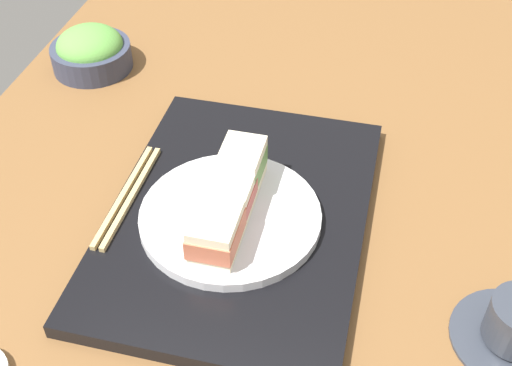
{
  "coord_description": "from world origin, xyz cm",
  "views": [
    {
      "loc": [
        61.6,
        11.22,
        62.1
      ],
      "look_at": [
        1.39,
        -3.35,
        5.0
      ],
      "focal_mm": 46.19,
      "sensor_mm": 36.0,
      "label": 1
    }
  ],
  "objects_px": {
    "sandwich_plate": "(230,217)",
    "chopsticks_pair": "(128,195)",
    "sandwich_middle": "(230,199)",
    "sandwich_near": "(242,165)",
    "sandwich_far": "(216,233)",
    "salad_bowl": "(91,51)"
  },
  "relations": [
    {
      "from": "sandwich_plate",
      "to": "sandwich_far",
      "type": "xyz_separation_m",
      "value": [
        0.06,
        -0.0,
        0.03
      ]
    },
    {
      "from": "sandwich_plate",
      "to": "salad_bowl",
      "type": "distance_m",
      "value": 0.46
    },
    {
      "from": "sandwich_plate",
      "to": "sandwich_near",
      "type": "xyz_separation_m",
      "value": [
        -0.06,
        0.0,
        0.03
      ]
    },
    {
      "from": "salad_bowl",
      "to": "sandwich_far",
      "type": "bearing_deg",
      "value": 41.16
    },
    {
      "from": "sandwich_near",
      "to": "chopsticks_pair",
      "type": "bearing_deg",
      "value": -69.93
    },
    {
      "from": "sandwich_plate",
      "to": "chopsticks_pair",
      "type": "xyz_separation_m",
      "value": [
        -0.01,
        -0.14,
        -0.0
      ]
    },
    {
      "from": "sandwich_plate",
      "to": "sandwich_far",
      "type": "relative_size",
      "value": 3.14
    },
    {
      "from": "sandwich_plate",
      "to": "sandwich_far",
      "type": "height_order",
      "value": "sandwich_far"
    },
    {
      "from": "chopsticks_pair",
      "to": "sandwich_middle",
      "type": "bearing_deg",
      "value": 86.48
    },
    {
      "from": "sandwich_plate",
      "to": "sandwich_middle",
      "type": "height_order",
      "value": "sandwich_middle"
    },
    {
      "from": "sandwich_plate",
      "to": "sandwich_near",
      "type": "distance_m",
      "value": 0.07
    },
    {
      "from": "sandwich_middle",
      "to": "sandwich_near",
      "type": "bearing_deg",
      "value": 179.86
    },
    {
      "from": "sandwich_middle",
      "to": "chopsticks_pair",
      "type": "relative_size",
      "value": 0.36
    },
    {
      "from": "sandwich_plate",
      "to": "sandwich_middle",
      "type": "xyz_separation_m",
      "value": [
        0.0,
        -0.0,
        0.03
      ]
    },
    {
      "from": "sandwich_near",
      "to": "sandwich_middle",
      "type": "distance_m",
      "value": 0.06
    },
    {
      "from": "sandwich_far",
      "to": "chopsticks_pair",
      "type": "relative_size",
      "value": 0.38
    },
    {
      "from": "sandwich_plate",
      "to": "sandwich_near",
      "type": "height_order",
      "value": "sandwich_near"
    },
    {
      "from": "sandwich_middle",
      "to": "sandwich_far",
      "type": "distance_m",
      "value": 0.06
    },
    {
      "from": "sandwich_plate",
      "to": "chopsticks_pair",
      "type": "bearing_deg",
      "value": -93.52
    },
    {
      "from": "sandwich_plate",
      "to": "sandwich_far",
      "type": "distance_m",
      "value": 0.07
    },
    {
      "from": "sandwich_middle",
      "to": "sandwich_far",
      "type": "xyz_separation_m",
      "value": [
        0.06,
        -0.0,
        0.0
      ]
    },
    {
      "from": "sandwich_near",
      "to": "sandwich_far",
      "type": "relative_size",
      "value": 0.96
    }
  ]
}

